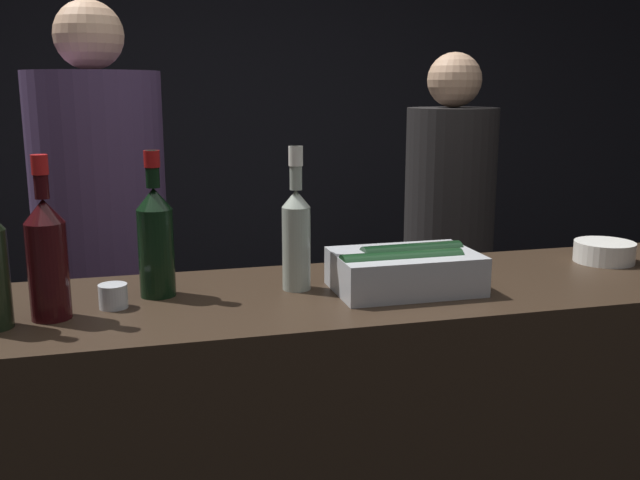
# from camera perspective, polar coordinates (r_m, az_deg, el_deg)

# --- Properties ---
(wall_back_chalkboard) EXTENTS (6.40, 0.06, 2.80)m
(wall_back_chalkboard) POSITION_cam_1_polar(r_m,az_deg,el_deg) (3.83, -8.50, 9.77)
(wall_back_chalkboard) COLOR black
(wall_back_chalkboard) RESTS_ON ground_plane
(ice_bin_with_bottles) EXTENTS (0.34, 0.22, 0.11)m
(ice_bin_with_bottles) POSITION_cam_1_polar(r_m,az_deg,el_deg) (1.72, 6.83, -2.29)
(ice_bin_with_bottles) COLOR #B7BABF
(ice_bin_with_bottles) RESTS_ON bar_counter
(bowl_white) EXTENTS (0.16, 0.16, 0.06)m
(bowl_white) POSITION_cam_1_polar(r_m,az_deg,el_deg) (2.14, 21.79, -0.83)
(bowl_white) COLOR silver
(bowl_white) RESTS_ON bar_counter
(candle_votive) EXTENTS (0.06, 0.06, 0.05)m
(candle_votive) POSITION_cam_1_polar(r_m,az_deg,el_deg) (1.64, -16.21, -4.32)
(candle_votive) COLOR silver
(candle_votive) RESTS_ON bar_counter
(red_wine_bottle_tall) EXTENTS (0.08, 0.08, 0.35)m
(red_wine_bottle_tall) POSITION_cam_1_polar(r_m,az_deg,el_deg) (1.58, -21.00, -1.06)
(red_wine_bottle_tall) COLOR black
(red_wine_bottle_tall) RESTS_ON bar_counter
(red_wine_bottle_burgundy) EXTENTS (0.08, 0.08, 0.34)m
(red_wine_bottle_burgundy) POSITION_cam_1_polar(r_m,az_deg,el_deg) (1.68, -13.01, 0.23)
(red_wine_bottle_burgundy) COLOR black
(red_wine_bottle_burgundy) RESTS_ON bar_counter
(white_wine_bottle) EXTENTS (0.07, 0.07, 0.34)m
(white_wine_bottle) POSITION_cam_1_polar(r_m,az_deg,el_deg) (1.69, -1.92, 0.67)
(white_wine_bottle) COLOR #9EA899
(white_wine_bottle) RESTS_ON bar_counter
(person_in_hoodie) EXTENTS (0.36, 0.36, 1.68)m
(person_in_hoodie) POSITION_cam_1_polar(r_m,az_deg,el_deg) (2.92, 10.21, -0.19)
(person_in_hoodie) COLOR black
(person_in_hoodie) RESTS_ON ground_plane
(person_blond_tee) EXTENTS (0.41, 0.41, 1.81)m
(person_blond_tee) POSITION_cam_1_polar(r_m,az_deg,el_deg) (2.40, -16.94, -1.56)
(person_blond_tee) COLOR black
(person_blond_tee) RESTS_ON ground_plane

